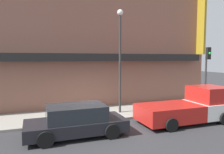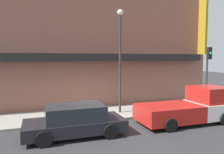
# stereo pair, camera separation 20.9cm
# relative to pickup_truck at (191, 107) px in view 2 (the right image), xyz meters

# --- Properties ---
(ground_plane) EXTENTS (80.00, 80.00, 0.00)m
(ground_plane) POSITION_rel_pickup_truck_xyz_m (-4.86, 1.51, -0.81)
(ground_plane) COLOR #2D2D30
(sidewalk) EXTENTS (36.00, 3.34, 0.14)m
(sidewalk) POSITION_rel_pickup_truck_xyz_m (-4.86, 3.18, -0.75)
(sidewalk) COLOR gray
(sidewalk) RESTS_ON ground
(building) EXTENTS (19.80, 3.80, 10.39)m
(building) POSITION_rel_pickup_truck_xyz_m (-4.84, 6.33, 4.37)
(building) COLOR brown
(building) RESTS_ON ground
(pickup_truck) EXTENTS (5.31, 2.31, 1.89)m
(pickup_truck) POSITION_rel_pickup_truck_xyz_m (0.00, 0.00, 0.00)
(pickup_truck) COLOR white
(pickup_truck) RESTS_ON ground
(parked_car) EXTENTS (4.43, 2.10, 1.39)m
(parked_car) POSITION_rel_pickup_truck_xyz_m (-6.34, 0.00, -0.14)
(parked_car) COLOR black
(parked_car) RESTS_ON ground
(fire_hydrant) EXTENTS (0.18, 0.18, 0.61)m
(fire_hydrant) POSITION_rel_pickup_truck_xyz_m (-6.73, 2.35, -0.38)
(fire_hydrant) COLOR yellow
(fire_hydrant) RESTS_ON sidewalk
(street_lamp) EXTENTS (0.36, 0.36, 6.24)m
(street_lamp) POSITION_rel_pickup_truck_xyz_m (-3.08, 2.78, 3.16)
(street_lamp) COLOR #2D2D2D
(street_lamp) RESTS_ON sidewalk
(traffic_light) EXTENTS (0.28, 0.42, 4.05)m
(traffic_light) POSITION_rel_pickup_truck_xyz_m (2.81, 1.91, 2.09)
(traffic_light) COLOR #2D2D2D
(traffic_light) RESTS_ON sidewalk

